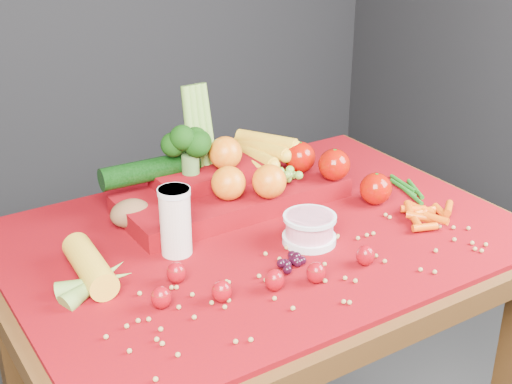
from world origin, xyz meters
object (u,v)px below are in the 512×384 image
milk_glass (175,219)px  yogurt_bowl (309,228)px  produce_mound (238,179)px  table (261,276)px

milk_glass → yogurt_bowl: 0.28m
milk_glass → produce_mound: produce_mound is taller
table → milk_glass: bearing=173.9°
table → yogurt_bowl: bearing=-54.5°
table → milk_glass: milk_glass is taller
milk_glass → produce_mound: 0.26m
yogurt_bowl → table: bearing=125.5°
produce_mound → milk_glass: bearing=-149.3°
yogurt_bowl → produce_mound: produce_mound is taller
milk_glass → yogurt_bowl: bearing=-23.2°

